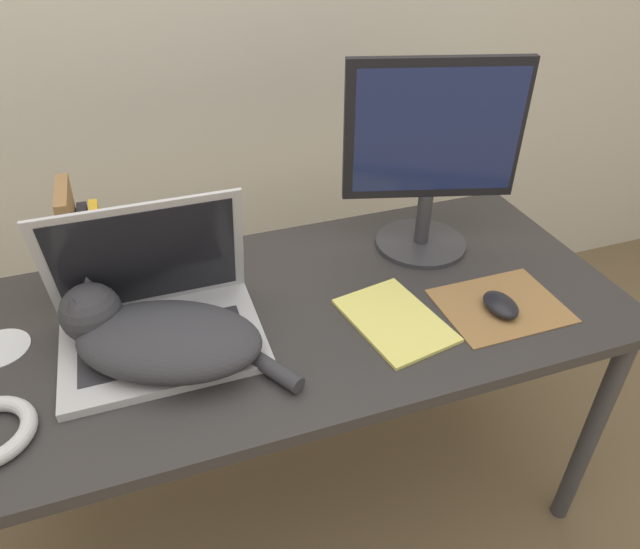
% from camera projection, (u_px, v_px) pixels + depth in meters
% --- Properties ---
extents(desk, '(1.44, 0.66, 0.70)m').
position_uv_depth(desk, '(297.00, 332.00, 1.29)').
color(desk, '#2D2B2B').
rests_on(desk, ground_plane).
extents(laptop, '(0.39, 0.28, 0.29)m').
position_uv_depth(laptop, '(158.00, 316.00, 1.13)').
color(laptop, '#B7B7BC').
rests_on(laptop, desk).
extents(cat, '(0.43, 0.34, 0.14)m').
position_uv_depth(cat, '(156.00, 336.00, 1.08)').
color(cat, '#333338').
rests_on(cat, desk).
extents(external_monitor, '(0.40, 0.23, 0.46)m').
position_uv_depth(external_monitor, '(431.00, 155.00, 1.31)').
color(external_monitor, '#333338').
rests_on(external_monitor, desk).
extents(mousepad, '(0.26, 0.21, 0.00)m').
position_uv_depth(mousepad, '(500.00, 306.00, 1.25)').
color(mousepad, olive).
rests_on(mousepad, desk).
extents(computer_mouse, '(0.06, 0.10, 0.03)m').
position_uv_depth(computer_mouse, '(501.00, 305.00, 1.22)').
color(computer_mouse, black).
rests_on(computer_mouse, mousepad).
extents(book_row, '(0.08, 0.16, 0.25)m').
position_uv_depth(book_row, '(84.00, 248.00, 1.24)').
color(book_row, olive).
rests_on(book_row, desk).
extents(notepad, '(0.21, 0.27, 0.01)m').
position_uv_depth(notepad, '(395.00, 320.00, 1.20)').
color(notepad, '#E5DB6B').
rests_on(notepad, desk).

